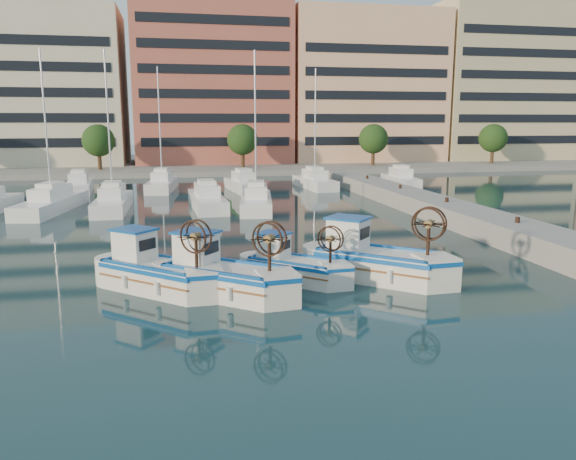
# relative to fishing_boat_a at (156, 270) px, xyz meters

# --- Properties ---
(ground) EXTENTS (300.00, 300.00, 0.00)m
(ground) POSITION_rel_fishing_boat_a_xyz_m (5.57, -1.26, -0.82)
(ground) COLOR #1B4046
(ground) RESTS_ON ground
(quay) EXTENTS (3.00, 60.00, 1.20)m
(quay) POSITION_rel_fishing_boat_a_xyz_m (18.57, 6.74, -0.22)
(quay) COLOR gray
(quay) RESTS_ON ground
(waterfront) EXTENTS (180.00, 40.00, 25.60)m
(waterfront) POSITION_rel_fishing_boat_a_xyz_m (14.80, 63.78, 10.28)
(waterfront) COLOR gray
(waterfront) RESTS_ON ground
(yacht_marina) EXTENTS (39.40, 22.34, 11.50)m
(yacht_marina) POSITION_rel_fishing_boat_a_xyz_m (1.66, 26.40, -0.29)
(yacht_marina) COLOR white
(yacht_marina) RESTS_ON ground
(fishing_boat_a) EXTENTS (4.66, 4.51, 2.98)m
(fishing_boat_a) POSITION_rel_fishing_boat_a_xyz_m (0.00, 0.00, 0.00)
(fishing_boat_a) COLOR silver
(fishing_boat_a) RESTS_ON ground
(fishing_boat_b) EXTENTS (4.83, 4.44, 3.03)m
(fishing_boat_b) POSITION_rel_fishing_boat_a_xyz_m (2.42, -1.17, 0.01)
(fishing_boat_b) COLOR silver
(fishing_boat_b) RESTS_ON ground
(fishing_boat_c) EXTENTS (3.90, 3.72, 2.47)m
(fishing_boat_c) POSITION_rel_fishing_boat_a_xyz_m (5.45, 0.24, -0.14)
(fishing_boat_c) COLOR silver
(fishing_boat_c) RESTS_ON ground
(fishing_boat_d) EXTENTS (5.08, 4.84, 3.22)m
(fishing_boat_d) POSITION_rel_fishing_boat_a_xyz_m (8.81, -0.17, 0.07)
(fishing_boat_d) COLOR silver
(fishing_boat_d) RESTS_ON ground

